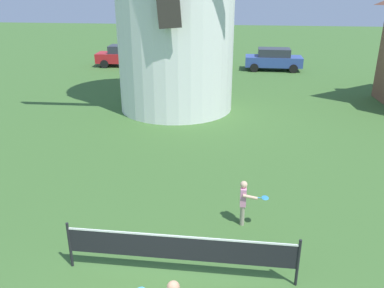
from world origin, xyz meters
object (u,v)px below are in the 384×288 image
object	(u,v)px
parked_car_red	(127,55)
parked_car_cream	(196,56)
player_far	(244,200)
tennis_net	(180,248)
parked_car_blue	(274,59)

from	to	relation	value
parked_car_red	parked_car_cream	bearing A→B (deg)	2.09
player_far	parked_car_red	world-z (taller)	parked_car_red
parked_car_cream	tennis_net	bearing A→B (deg)	-84.23
tennis_net	player_far	bearing A→B (deg)	58.78
parked_car_cream	player_far	bearing A→B (deg)	-80.13
player_far	parked_car_red	size ratio (longest dim) A/B	0.27
parked_car_red	parked_car_blue	world-z (taller)	same
tennis_net	player_far	distance (m)	2.52
tennis_net	player_far	xyz separation A→B (m)	(1.31, 2.16, 0.01)
parked_car_red	parked_car_blue	bearing A→B (deg)	-1.00
tennis_net	parked_car_cream	distance (m)	23.16
parked_car_red	parked_car_blue	xyz separation A→B (m)	(10.99, -0.19, -0.00)
player_far	parked_car_red	xyz separation A→B (m)	(-8.95, 20.69, 0.12)
player_far	parked_car_blue	size ratio (longest dim) A/B	0.30
parked_car_blue	parked_car_cream	bearing A→B (deg)	176.10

